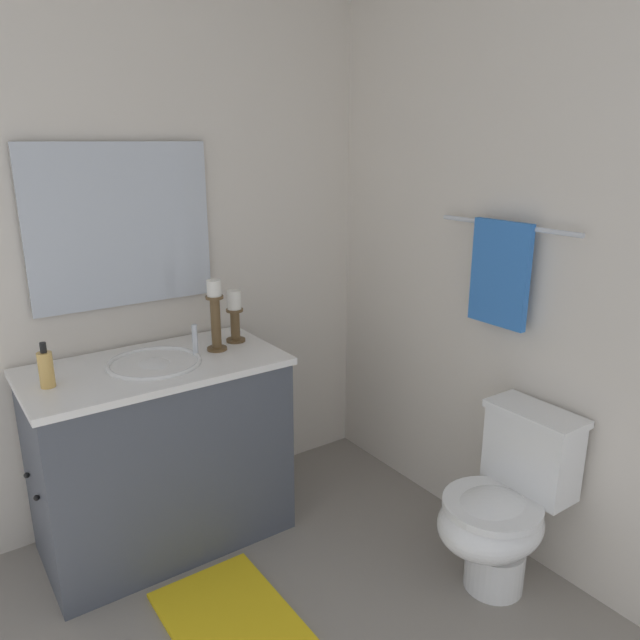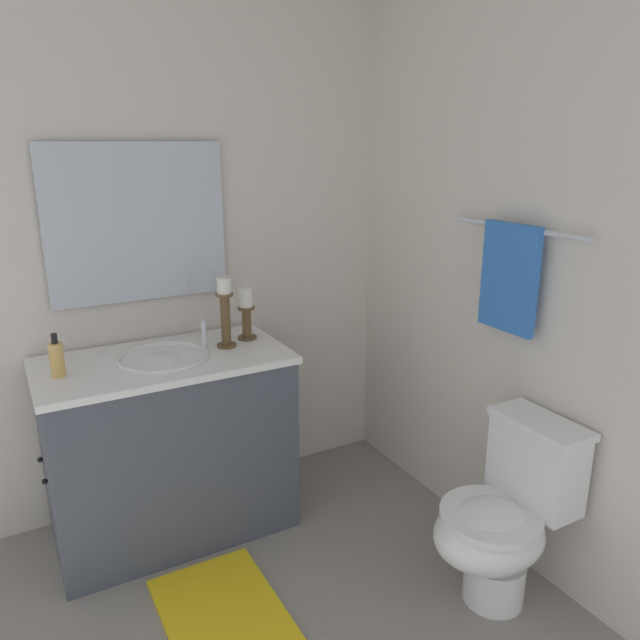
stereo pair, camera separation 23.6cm
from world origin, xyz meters
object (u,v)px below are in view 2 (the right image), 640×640
at_px(sink_basin, 164,366).
at_px(mirror, 138,223).
at_px(vanity_cabinet, 170,446).
at_px(soap_bottle, 57,359).
at_px(towel_near_vanity, 509,278).
at_px(bath_mat, 222,611).
at_px(candle_holder_short, 225,311).
at_px(toilet, 503,518).
at_px(towel_bar, 517,228).
at_px(candle_holder_tall, 246,312).

xyz_separation_m(sink_basin, mirror, (-0.28, -0.00, 0.59)).
bearing_deg(vanity_cabinet, soap_bottle, -88.43).
height_order(towel_near_vanity, bath_mat, towel_near_vanity).
height_order(candle_holder_short, soap_bottle, candle_holder_short).
bearing_deg(soap_bottle, mirror, 124.42).
bearing_deg(toilet, bath_mat, -114.42).
bearing_deg(toilet, sink_basin, -137.20).
relative_size(mirror, bath_mat, 1.34).
relative_size(vanity_cabinet, candle_holder_short, 3.35).
height_order(soap_bottle, toilet, soap_bottle).
distance_m(vanity_cabinet, soap_bottle, 0.66).
bearing_deg(towel_bar, bath_mat, -98.35).
distance_m(mirror, candle_holder_short, 0.56).
xyz_separation_m(candle_holder_short, towel_bar, (0.81, 0.93, 0.41)).
distance_m(sink_basin, towel_near_vanity, 1.51).
height_order(mirror, towel_bar, mirror).
distance_m(towel_near_vanity, bath_mat, 1.74).
relative_size(mirror, soap_bottle, 4.47).
distance_m(mirror, soap_bottle, 0.70).
bearing_deg(mirror, towel_bar, 48.43).
height_order(candle_holder_short, toilet, candle_holder_short).
bearing_deg(vanity_cabinet, mirror, 179.99).
bearing_deg(bath_mat, towel_bar, 81.65).
distance_m(candle_holder_short, soap_bottle, 0.73).
xyz_separation_m(mirror, candle_holder_short, (0.27, 0.30, -0.38)).
distance_m(sink_basin, candle_holder_short, 0.36).
relative_size(candle_holder_short, bath_mat, 0.54).
relative_size(soap_bottle, towel_near_vanity, 0.41).
height_order(sink_basin, toilet, sink_basin).
bearing_deg(soap_bottle, toilet, 53.18).
xyz_separation_m(towel_near_vanity, bath_mat, (-0.18, -1.20, -1.24)).
distance_m(sink_basin, soap_bottle, 0.44).
height_order(soap_bottle, bath_mat, soap_bottle).
height_order(sink_basin, candle_holder_tall, candle_holder_tall).
height_order(candle_holder_tall, toilet, candle_holder_tall).
height_order(sink_basin, bath_mat, sink_basin).
bearing_deg(towel_near_vanity, soap_bottle, -115.93).
distance_m(toilet, towel_bar, 1.13).
distance_m(candle_holder_tall, towel_near_vanity, 1.20).
bearing_deg(candle_holder_short, mirror, -132.51).
bearing_deg(soap_bottle, vanity_cabinet, 91.57).
bearing_deg(bath_mat, towel_near_vanity, 81.53).
relative_size(towel_near_vanity, bath_mat, 0.73).
height_order(mirror, towel_near_vanity, mirror).
xyz_separation_m(mirror, soap_bottle, (0.29, -0.43, -0.48)).
distance_m(towel_bar, towel_near_vanity, 0.20).
xyz_separation_m(mirror, bath_mat, (0.91, 0.00, -1.41)).
height_order(vanity_cabinet, bath_mat, vanity_cabinet).
distance_m(candle_holder_tall, toilet, 1.43).
distance_m(candle_holder_tall, candle_holder_short, 0.15).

